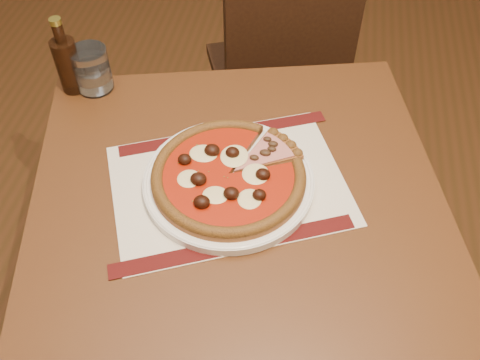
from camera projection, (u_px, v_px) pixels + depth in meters
name	position (u px, v px, depth m)	size (l,w,h in m)	color
table	(238.00, 228.00, 1.11)	(0.97, 0.97, 0.75)	#593315
chair_far	(280.00, 71.00, 1.73)	(0.51, 0.51, 0.83)	black
placemat	(229.00, 185.00, 1.05)	(0.45, 0.32, 0.00)	beige
plate	(229.00, 182.00, 1.05)	(0.33, 0.33, 0.02)	white
pizza	(228.00, 175.00, 1.03)	(0.30, 0.30, 0.04)	brown
ham_slice	(271.00, 152.00, 1.07)	(0.13, 0.14, 0.02)	brown
water_glass	(92.00, 69.00, 1.21)	(0.08, 0.08, 0.10)	white
bottle	(68.00, 63.00, 1.19)	(0.06, 0.06, 0.18)	black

